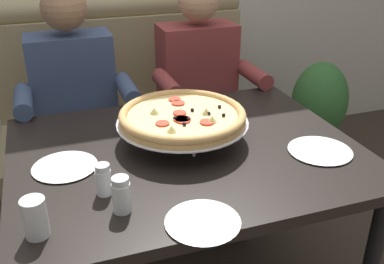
{
  "coord_description": "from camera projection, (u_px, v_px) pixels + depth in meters",
  "views": [
    {
      "loc": [
        -0.45,
        -1.35,
        1.52
      ],
      "look_at": [
        0.02,
        -0.01,
        0.82
      ],
      "focal_mm": 41.32,
      "sensor_mm": 36.0,
      "label": 1
    }
  ],
  "objects": [
    {
      "name": "shaker_oregano",
      "position": [
        104.0,
        182.0,
        1.33
      ],
      "size": [
        0.05,
        0.05,
        0.1
      ],
      "color": "white",
      "rests_on": "dining_table"
    },
    {
      "name": "potted_plant",
      "position": [
        318.0,
        109.0,
        2.89
      ],
      "size": [
        0.36,
        0.36,
        0.7
      ],
      "color": "brown",
      "rests_on": "ground_plane"
    },
    {
      "name": "plate_near_right",
      "position": [
        203.0,
        220.0,
        1.22
      ],
      "size": [
        0.21,
        0.21,
        0.02
      ],
      "color": "white",
      "rests_on": "dining_table"
    },
    {
      "name": "drinking_glass",
      "position": [
        35.0,
        219.0,
        1.15
      ],
      "size": [
        0.06,
        0.06,
        0.11
      ],
      "color": "silver",
      "rests_on": "dining_table"
    },
    {
      "name": "diner_left",
      "position": [
        77.0,
        103.0,
        2.12
      ],
      "size": [
        0.54,
        0.64,
        1.27
      ],
      "color": "#2D3342",
      "rests_on": "ground_plane"
    },
    {
      "name": "shaker_pepper_flakes",
      "position": [
        122.0,
        197.0,
        1.25
      ],
      "size": [
        0.05,
        0.05,
        0.11
      ],
      "color": "white",
      "rests_on": "dining_table"
    },
    {
      "name": "dining_table",
      "position": [
        186.0,
        169.0,
        1.65
      ],
      "size": [
        1.25,
        0.98,
        0.76
      ],
      "color": "black",
      "rests_on": "ground_plane"
    },
    {
      "name": "plate_far_side",
      "position": [
        320.0,
        149.0,
        1.59
      ],
      "size": [
        0.23,
        0.23,
        0.02
      ],
      "color": "white",
      "rests_on": "dining_table"
    },
    {
      "name": "diner_right",
      "position": [
        204.0,
        88.0,
        2.31
      ],
      "size": [
        0.54,
        0.64,
        1.27
      ],
      "color": "#2D3342",
      "rests_on": "ground_plane"
    },
    {
      "name": "plate_near_left",
      "position": [
        65.0,
        165.0,
        1.48
      ],
      "size": [
        0.22,
        0.22,
        0.02
      ],
      "color": "white",
      "rests_on": "dining_table"
    },
    {
      "name": "booth_bench",
      "position": [
        135.0,
        130.0,
        2.58
      ],
      "size": [
        1.45,
        0.78,
        1.13
      ],
      "color": "#998966",
      "rests_on": "ground_plane"
    },
    {
      "name": "pizza",
      "position": [
        183.0,
        117.0,
        1.63
      ],
      "size": [
        0.49,
        0.49,
        0.13
      ],
      "color": "silver",
      "rests_on": "dining_table"
    }
  ]
}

